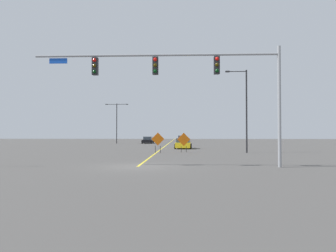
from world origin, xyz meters
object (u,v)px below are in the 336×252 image
street_lamp_far_right (117,119)px  car_red_mid (182,139)px  traffic_signal_assembly (189,74)px  car_yellow_distant (183,144)px  construction_sign_median_far (184,140)px  car_black_approaching (148,140)px  street_lamp_near_left (245,107)px  construction_sign_right_shoulder (158,140)px

street_lamp_far_right → car_red_mid: 20.52m
traffic_signal_assembly → car_yellow_distant: bearing=90.6°
construction_sign_median_far → car_yellow_distant: 8.53m
traffic_signal_assembly → car_black_approaching: (-7.18, 45.14, -4.92)m
traffic_signal_assembly → street_lamp_far_right: street_lamp_far_right is taller
traffic_signal_assembly → car_red_mid: bearing=90.5°
traffic_signal_assembly → construction_sign_median_far: size_ratio=7.17×
street_lamp_near_left → street_lamp_far_right: bearing=122.8°
street_lamp_near_left → car_black_approaching: (-13.23, 30.87, -4.09)m
car_yellow_distant → car_red_mid: (-0.27, 36.44, 0.06)m
street_lamp_near_left → street_lamp_far_right: size_ratio=1.08×
construction_sign_right_shoulder → car_black_approaching: bearing=97.8°
construction_sign_right_shoulder → car_yellow_distant: 10.12m
street_lamp_far_right → construction_sign_median_far: size_ratio=3.82×
construction_sign_median_far → car_black_approaching: 31.06m
car_black_approaching → car_red_mid: size_ratio=0.99×
street_lamp_near_left → car_yellow_distant: (-6.28, 9.12, -4.06)m
car_black_approaching → car_red_mid: car_red_mid is taller
car_yellow_distant → car_black_approaching: (-6.95, 21.75, -0.03)m
car_yellow_distant → car_red_mid: bearing=90.4°
traffic_signal_assembly → street_lamp_near_left: street_lamp_near_left is taller
street_lamp_far_right → car_red_mid: (12.73, 15.58, -4.05)m
car_black_approaching → car_red_mid: bearing=65.6°
traffic_signal_assembly → construction_sign_right_shoulder: size_ratio=7.09×
street_lamp_near_left → construction_sign_median_far: bearing=174.4°
construction_sign_median_far → car_black_approaching: (-6.96, 30.26, -0.66)m
traffic_signal_assembly → car_red_mid: (-0.51, 59.83, -4.83)m
car_yellow_distant → traffic_signal_assembly: bearing=-89.4°
traffic_signal_assembly → car_red_mid: size_ratio=3.28×
traffic_signal_assembly → construction_sign_right_shoulder: 14.56m
street_lamp_far_right → construction_sign_right_shoulder: size_ratio=3.79×
traffic_signal_assembly → construction_sign_right_shoulder: bearing=101.8°
street_lamp_near_left → street_lamp_far_right: (-19.29, 29.99, 0.04)m
street_lamp_far_right → car_black_approaching: street_lamp_far_right is taller
street_lamp_near_left → car_red_mid: size_ratio=1.89×
street_lamp_near_left → car_black_approaching: 33.84m
construction_sign_median_far → car_black_approaching: bearing=103.0°
construction_sign_right_shoulder → car_black_approaching: 31.80m
construction_sign_median_far → car_red_mid: (-0.29, 44.95, -0.57)m
street_lamp_near_left → car_yellow_distant: bearing=124.6°
street_lamp_far_right → car_black_approaching: 7.39m
construction_sign_right_shoulder → car_red_mid: 46.26m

